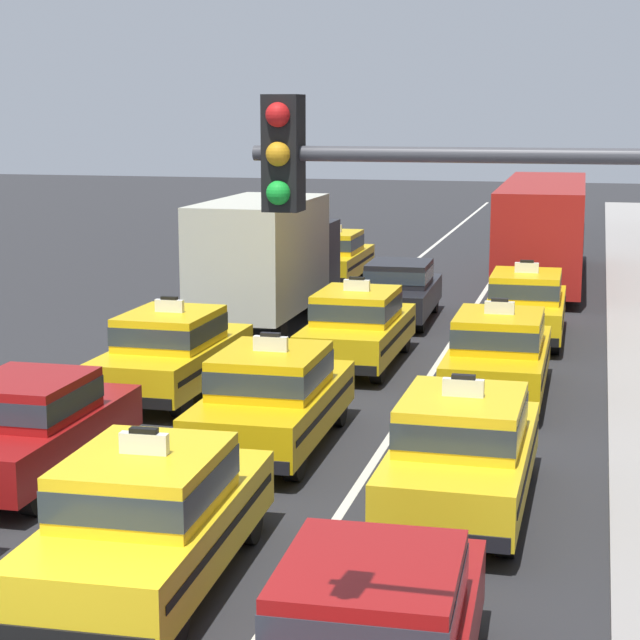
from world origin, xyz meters
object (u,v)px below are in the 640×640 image
taxi_right_fourth (526,304)px  box_truck_left_fourth (269,256)px  sedan_left_second (31,424)px  traffic_light_pole (529,371)px  sedan_center_fourth (399,289)px  taxi_right_second (463,450)px  taxi_left_third (173,351)px  taxi_right_third (499,353)px  bus_right_fifth (543,226)px  taxi_left_fifth (333,256)px  taxi_center_third (358,326)px  sedan_right_nearest (371,636)px  taxi_center_second (273,397)px  taxi_center_nearest (149,516)px

taxi_right_fourth → box_truck_left_fourth: bearing=175.9°
sedan_left_second → traffic_light_pole: (7.71, -7.55, 2.97)m
sedan_left_second → sedan_center_fourth: same height
sedan_center_fourth → taxi_right_second: bearing=-76.5°
taxi_right_fourth → taxi_left_third: bearing=-132.0°
taxi_right_third → bus_right_fifth: size_ratio=0.41×
taxi_left_fifth → taxi_right_second: same height
taxi_right_second → traffic_light_pole: (1.28, -7.74, 2.94)m
taxi_right_second → taxi_right_fourth: 12.09m
box_truck_left_fourth → taxi_right_fourth: (6.56, -0.47, -0.90)m
box_truck_left_fourth → taxi_center_third: 5.29m
sedan_center_fourth → bus_right_fifth: size_ratio=0.39×
taxi_left_fifth → sedan_right_nearest: taxi_left_fifth is taller
taxi_right_third → taxi_right_fourth: bearing=88.6°
taxi_center_third → bus_right_fifth: 13.62m
sedan_left_second → taxi_center_second: taxi_center_second is taller
sedan_center_fourth → taxi_center_second: bearing=-90.2°
box_truck_left_fourth → taxi_left_fifth: box_truck_left_fourth is taller
taxi_center_nearest → sedan_right_nearest: bearing=-36.6°
taxi_left_third → taxi_right_fourth: 9.41m
taxi_left_third → sedan_right_nearest: (6.10, -10.81, -0.03)m
taxi_center_second → box_truck_left_fourth: bearing=106.8°
taxi_center_second → taxi_right_fourth: 10.50m
sedan_left_second → taxi_left_third: 5.28m
taxi_center_nearest → bus_right_fifth: (3.16, 25.09, 0.94)m
taxi_center_nearest → sedan_center_fourth: 17.24m
taxi_center_nearest → taxi_left_third: bearing=109.6°
taxi_left_fifth → taxi_center_nearest: size_ratio=0.99×
sedan_left_second → sedan_center_fourth: bearing=77.4°
taxi_center_nearest → taxi_center_third: same height
taxi_center_third → taxi_right_second: (3.28, -8.45, 0.00)m
box_truck_left_fourth → traffic_light_pole: 21.83m
box_truck_left_fourth → taxi_center_second: bearing=-73.2°
taxi_right_fourth → traffic_light_pole: bearing=-86.5°
taxi_right_second → taxi_right_fourth: size_ratio=1.00×
taxi_right_second → traffic_light_pole: 8.38m
sedan_center_fourth → traffic_light_pole: bearing=-78.0°
taxi_left_third → taxi_left_fifth: same height
taxi_center_second → traffic_light_pole: traffic_light_pole is taller
box_truck_left_fourth → traffic_light_pole: traffic_light_pole is taller
taxi_center_third → sedan_right_nearest: bearing=-77.5°
taxi_center_third → traffic_light_pole: 17.07m
taxi_left_third → taxi_center_third: size_ratio=1.00×
taxi_center_second → taxi_center_third: size_ratio=1.01×
taxi_center_second → sedan_center_fourth: size_ratio=1.05×
box_truck_left_fourth → taxi_right_fourth: box_truck_left_fourth is taller
taxi_center_third → taxi_right_fourth: bearing=47.4°
sedan_center_fourth → taxi_right_second: taxi_right_second is taller
sedan_right_nearest → taxi_right_third: (0.06, 12.12, 0.03)m
bus_right_fifth → taxi_center_third: bearing=-103.9°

